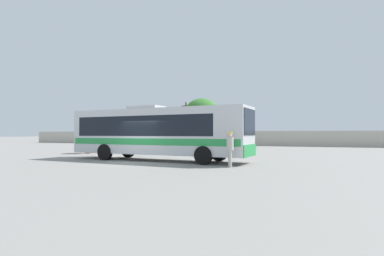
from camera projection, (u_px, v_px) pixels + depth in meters
ground_plane at (195, 153)px, 27.26m from camera, size 300.00×300.00×0.00m
perimeter_wall at (242, 138)px, 44.46m from camera, size 80.00×0.30×2.09m
coach_bus_silver_green at (156, 131)px, 19.63m from camera, size 12.10×3.27×3.51m
attendant_by_bus_door at (230, 147)px, 15.63m from camera, size 0.48×0.48×1.81m
vendor_umbrella_near_gate_pink at (89, 134)px, 26.69m from camera, size 1.86×1.86×2.01m
parked_car_leftmost_red at (174, 140)px, 45.58m from camera, size 4.12×2.19×1.41m
parked_car_second_black at (213, 140)px, 42.61m from camera, size 4.38×2.03×1.43m
utility_pole_near at (186, 122)px, 51.66m from camera, size 1.77×0.58×7.04m
roadside_tree_left at (156, 120)px, 56.07m from camera, size 5.79×5.79×6.74m
roadside_tree_midleft at (202, 113)px, 52.00m from camera, size 5.78×5.78×7.76m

